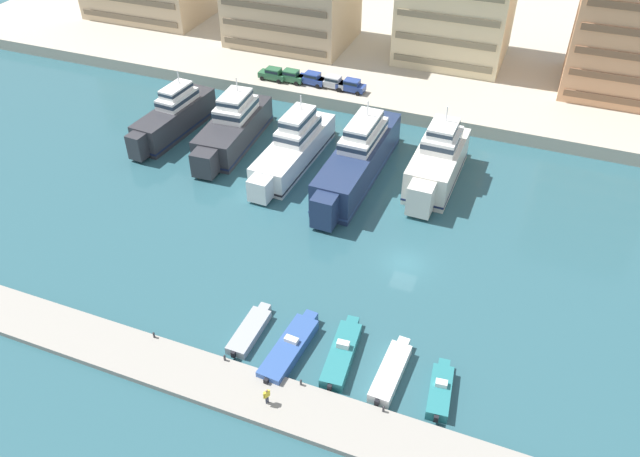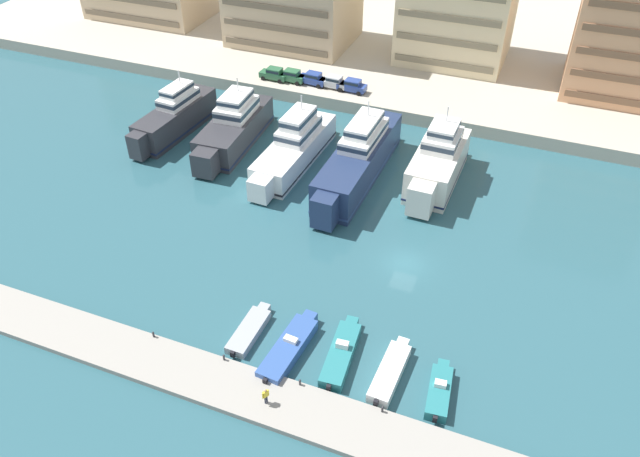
{
  "view_description": "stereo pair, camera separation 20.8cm",
  "coord_description": "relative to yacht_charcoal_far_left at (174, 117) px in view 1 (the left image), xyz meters",
  "views": [
    {
      "loc": [
        9.09,
        -46.75,
        41.83
      ],
      "look_at": [
        -8.89,
        -0.81,
        2.5
      ],
      "focal_mm": 35.0,
      "sensor_mm": 36.0,
      "label": 1
    },
    {
      "loc": [
        9.29,
        -46.68,
        41.83
      ],
      "look_at": [
        -8.89,
        -0.81,
        2.5
      ],
      "focal_mm": 35.0,
      "sensor_mm": 36.0,
      "label": 2
    }
  ],
  "objects": [
    {
      "name": "car_green_far_left",
      "position": [
        6.94,
        15.96,
        0.43
      ],
      "size": [
        4.14,
        2.0,
        1.8
      ],
      "color": "#2D6642",
      "rests_on": "quay_promenade"
    },
    {
      "name": "motorboat_grey_far_left",
      "position": [
        25.02,
        -28.39,
        -1.96
      ],
      "size": [
        1.91,
        6.52,
        0.85
      ],
      "color": "#9EA3A8",
      "rests_on": "ground"
    },
    {
      "name": "yacht_charcoal_far_left",
      "position": [
        0.0,
        0.0,
        0.0
      ],
      "size": [
        4.84,
        16.5,
        8.03
      ],
      "color": "#333338",
      "rests_on": "ground"
    },
    {
      "name": "car_silver_center_left",
      "position": [
        16.01,
        16.62,
        0.43
      ],
      "size": [
        4.18,
        2.08,
        1.8
      ],
      "color": "#B7BCC1",
      "rests_on": "quay_promenade"
    },
    {
      "name": "car_green_left",
      "position": [
        9.59,
        16.28,
        0.43
      ],
      "size": [
        4.17,
        2.05,
        1.8
      ],
      "color": "#2D6642",
      "rests_on": "quay_promenade"
    },
    {
      "name": "ground_plane",
      "position": [
        35.36,
        -14.27,
        -2.36
      ],
      "size": [
        400.0,
        400.0,
        0.0
      ],
      "primitive_type": "plane",
      "color": "#2D5B66"
    },
    {
      "name": "bollard_east_mid",
      "position": [
        31.53,
        -32.23,
        -1.49
      ],
      "size": [
        0.2,
        0.2,
        0.61
      ],
      "color": "#2D2D33",
      "rests_on": "pier_dock"
    },
    {
      "name": "pedestrian_near_edge",
      "position": [
        29.74,
        -34.8,
        -0.84
      ],
      "size": [
        0.41,
        0.57,
        1.65
      ],
      "color": "#282D3D",
      "rests_on": "pier_dock"
    },
    {
      "name": "yacht_ivory_center",
      "position": [
        34.73,
        1.25,
        0.3
      ],
      "size": [
        5.14,
        15.84,
        8.87
      ],
      "color": "silver",
      "rests_on": "ground"
    },
    {
      "name": "car_blue_mid_left",
      "position": [
        12.82,
        16.59,
        0.43
      ],
      "size": [
        4.21,
        2.15,
        1.8
      ],
      "color": "#28428E",
      "rests_on": "quay_promenade"
    },
    {
      "name": "motorboat_white_center_left",
      "position": [
        37.95,
        -28.32,
        -1.83
      ],
      "size": [
        2.07,
        7.29,
        1.05
      ],
      "color": "white",
      "rests_on": "ground"
    },
    {
      "name": "yacht_navy_center_left",
      "position": [
        25.89,
        -1.35,
        0.29
      ],
      "size": [
        4.98,
        22.23,
        8.77
      ],
      "color": "navy",
      "rests_on": "ground"
    },
    {
      "name": "bollard_east",
      "position": [
        38.47,
        -32.23,
        -1.49
      ],
      "size": [
        0.2,
        0.2,
        0.61
      ],
      "color": "#2D2D33",
      "rests_on": "pier_dock"
    },
    {
      "name": "bollard_west_mid",
      "position": [
        24.6,
        -32.23,
        -1.49
      ],
      "size": [
        0.2,
        0.2,
        0.61
      ],
      "color": "#2D2D33",
      "rests_on": "pier_dock"
    },
    {
      "name": "yacht_charcoal_left",
      "position": [
        8.49,
        0.33,
        0.0
      ],
      "size": [
        5.72,
        17.7,
        8.19
      ],
      "color": "#333338",
      "rests_on": "ground"
    },
    {
      "name": "motorboat_blue_left",
      "position": [
        29.16,
        -29.04,
        -1.8
      ],
      "size": [
        2.72,
        8.62,
        1.45
      ],
      "color": "#33569E",
      "rests_on": "ground"
    },
    {
      "name": "pier_dock",
      "position": [
        35.36,
        -34.33,
        -2.09
      ],
      "size": [
        120.0,
        4.69,
        0.54
      ],
      "primitive_type": "cube",
      "color": "#9E998E",
      "rests_on": "ground"
    },
    {
      "name": "motorboat_teal_center",
      "position": [
        42.16,
        -28.66,
        -1.86
      ],
      "size": [
        2.24,
        6.03,
        1.38
      ],
      "color": "teal",
      "rests_on": "ground"
    },
    {
      "name": "bollard_west",
      "position": [
        17.66,
        -32.23,
        -1.49
      ],
      "size": [
        0.2,
        0.2,
        0.61
      ],
      "color": "#2D2D33",
      "rests_on": "pier_dock"
    },
    {
      "name": "car_blue_center",
      "position": [
        18.87,
        16.5,
        0.43
      ],
      "size": [
        4.15,
        2.03,
        1.8
      ],
      "color": "#28428E",
      "rests_on": "quay_promenade"
    },
    {
      "name": "quay_promenade",
      "position": [
        35.36,
        48.4,
        -1.45
      ],
      "size": [
        180.0,
        70.0,
        1.81
      ],
      "primitive_type": "cube",
      "color": "#BCB29E",
      "rests_on": "ground"
    },
    {
      "name": "yacht_white_mid_left",
      "position": [
        17.54,
        -1.02,
        -0.13
      ],
      "size": [
        4.97,
        18.95,
        8.03
      ],
      "color": "white",
      "rests_on": "ground"
    },
    {
      "name": "motorboat_teal_mid_left",
      "position": [
        33.5,
        -27.93,
        -1.84
      ],
      "size": [
        2.51,
        8.09,
        1.55
      ],
      "color": "teal",
      "rests_on": "ground"
    }
  ]
}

